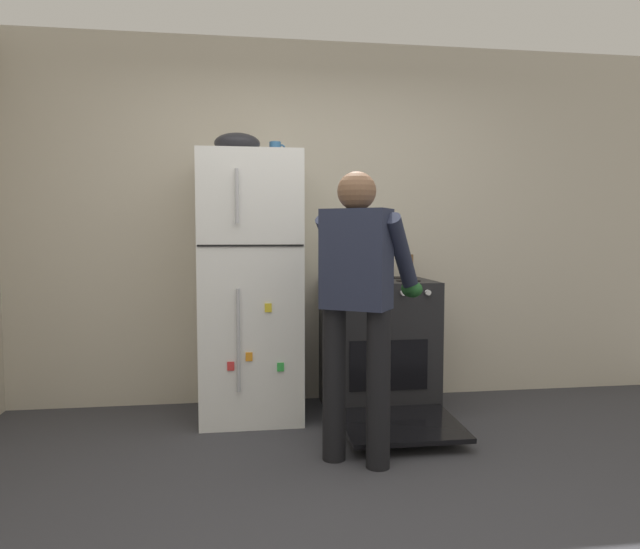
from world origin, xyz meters
TOP-DOWN VIEW (x-y plane):
  - ground at (0.00, 0.00)m, footprint 8.00×8.00m
  - kitchen_wall_back at (0.00, 1.95)m, footprint 6.00×0.10m
  - refrigerator at (-0.40, 1.57)m, footprint 0.68×0.72m
  - stove_range at (0.50, 1.55)m, footprint 0.76×1.24m
  - person_cook at (0.17, 0.66)m, footprint 0.66×0.70m
  - red_pot at (0.34, 1.52)m, footprint 0.37×0.27m
  - coffee_mug at (-0.22, 1.62)m, footprint 0.11×0.08m
  - pepper_mill at (0.80, 1.77)m, footprint 0.05×0.05m
  - mixing_bowl at (-0.48, 1.57)m, footprint 0.31×0.31m

SIDE VIEW (x-z plane):
  - ground at x=0.00m, z-range 0.00..0.00m
  - stove_range at x=0.50m, z-range -0.01..0.93m
  - refrigerator at x=-0.40m, z-range 0.00..1.81m
  - person_cook at x=0.17m, z-range 0.15..1.75m
  - red_pot at x=0.34m, z-range 0.95..1.08m
  - pepper_mill at x=0.80m, z-range 0.95..1.11m
  - kitchen_wall_back at x=0.00m, z-range 0.00..2.70m
  - coffee_mug at x=-0.22m, z-range 1.81..1.90m
  - mixing_bowl at x=-0.48m, z-range 1.81..1.95m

